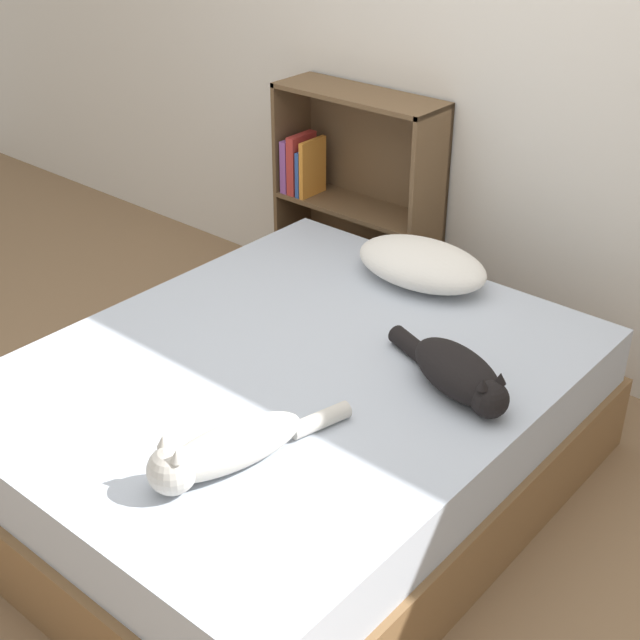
% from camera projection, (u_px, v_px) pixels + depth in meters
% --- Properties ---
extents(ground_plane, '(8.00, 8.00, 0.00)m').
position_uv_depth(ground_plane, '(294.00, 483.00, 3.08)').
color(ground_plane, '#846647').
extents(wall_back, '(8.00, 0.06, 2.50)m').
position_uv_depth(wall_back, '(521.00, 49.00, 3.31)').
color(wall_back, silver).
rests_on(wall_back, ground_plane).
extents(bed, '(1.53, 1.89, 0.49)m').
position_uv_depth(bed, '(292.00, 427.00, 2.96)').
color(bed, brown).
rests_on(bed, ground_plane).
extents(pillow, '(0.52, 0.34, 0.14)m').
position_uv_depth(pillow, '(422.00, 264.00, 3.30)').
color(pillow, white).
rests_on(pillow, bed).
extents(cat_light, '(0.24, 0.62, 0.15)m').
position_uv_depth(cat_light, '(223.00, 450.00, 2.35)').
color(cat_light, beige).
rests_on(cat_light, bed).
extents(cat_dark, '(0.52, 0.29, 0.14)m').
position_uv_depth(cat_dark, '(459.00, 374.00, 2.67)').
color(cat_dark, black).
rests_on(cat_dark, bed).
extents(bookshelf, '(0.77, 0.26, 1.01)m').
position_uv_depth(bookshelf, '(357.00, 199.00, 3.96)').
color(bookshelf, brown).
rests_on(bookshelf, ground_plane).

